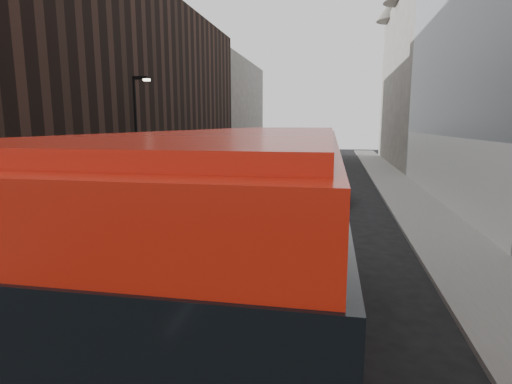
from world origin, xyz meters
The scene contains 12 objects.
sidewalk_right centered at (7.50, 25.00, 0.07)m, with size 3.00×80.00×0.15m, color slate.
sidewalk_left centered at (-8.00, 25.00, 0.07)m, with size 2.00×80.00×0.15m, color slate.
building_modern_block centered at (11.47, 21.00, 9.90)m, with size 5.03×22.00×20.00m.
building_victorian centered at (11.38, 44.00, 9.66)m, with size 6.50×24.00×21.00m.
building_left_mid centered at (-11.50, 30.00, 7.00)m, with size 5.00×24.00×14.00m, color black.
building_left_far centered at (-11.50, 52.00, 6.50)m, with size 5.00×20.00×13.00m, color #615B55.
street_lamp centered at (-8.22, 18.00, 4.18)m, with size 1.06×0.22×7.00m.
red_bus centered at (1.99, 2.87, 2.42)m, with size 2.70×10.84×4.36m.
grey_bus centered at (0.80, 44.50, 1.90)m, with size 3.16×11.12×3.55m.
car_a centered at (1.33, 17.37, 0.79)m, with size 1.85×4.61×1.57m, color black.
car_b centered at (3.24, 19.68, 0.63)m, with size 1.34×3.85×1.27m, color gray.
car_c centered at (0.94, 27.61, 0.72)m, with size 2.00×4.93×1.43m, color black.
Camera 1 is at (3.24, -3.63, 4.45)m, focal length 28.00 mm.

